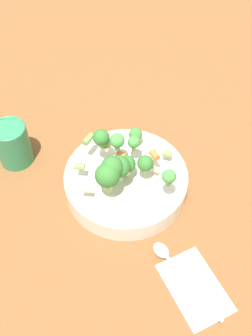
% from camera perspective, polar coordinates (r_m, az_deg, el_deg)
% --- Properties ---
extents(ground_plane, '(3.00, 3.00, 0.00)m').
position_cam_1_polar(ground_plane, '(0.85, 0.00, -2.90)').
color(ground_plane, brown).
extents(bowl, '(0.26, 0.26, 0.05)m').
position_cam_1_polar(bowl, '(0.83, 0.00, -1.75)').
color(bowl, silver).
rests_on(bowl, ground_plane).
extents(pasta_salad, '(0.21, 0.18, 0.09)m').
position_cam_1_polar(pasta_salad, '(0.76, -0.93, 0.85)').
color(pasta_salad, '#8CB766').
rests_on(pasta_salad, bowl).
extents(cup, '(0.08, 0.08, 0.10)m').
position_cam_1_polar(cup, '(0.90, -16.13, 3.42)').
color(cup, '#2D7F51').
rests_on(cup, ground_plane).
extents(napkin, '(0.12, 0.15, 0.01)m').
position_cam_1_polar(napkin, '(0.75, 9.96, -16.68)').
color(napkin, '#B2BCC6').
rests_on(napkin, ground_plane).
extents(spoon, '(0.08, 0.18, 0.01)m').
position_cam_1_polar(spoon, '(0.75, 7.08, -13.93)').
color(spoon, silver).
rests_on(spoon, napkin).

